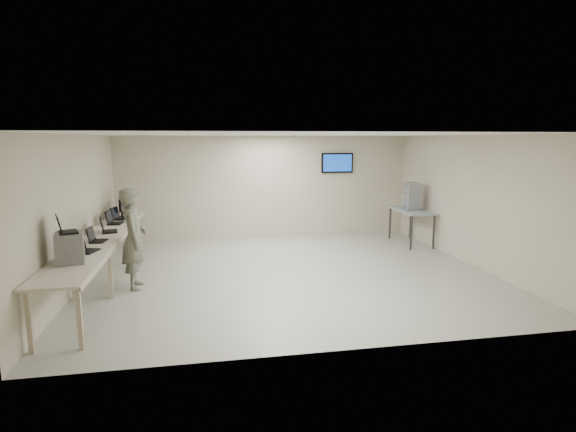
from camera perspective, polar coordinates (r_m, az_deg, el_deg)
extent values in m
cube|color=#BABCAA|center=(9.29, 0.23, -7.22)|extent=(8.00, 7.00, 0.01)
cube|color=white|center=(8.88, 0.24, 10.33)|extent=(8.00, 7.00, 0.01)
cube|color=beige|center=(12.41, -2.77, 3.68)|extent=(8.00, 0.01, 2.80)
cube|color=beige|center=(5.64, 6.86, -3.77)|extent=(8.00, 0.01, 2.80)
cube|color=beige|center=(9.13, -25.26, 0.56)|extent=(0.01, 7.00, 2.80)
cube|color=beige|center=(10.48, 22.28, 1.84)|extent=(0.01, 7.00, 2.80)
cube|color=#313131|center=(12.76, 6.21, 6.73)|extent=(0.15, 0.04, 0.15)
cube|color=black|center=(12.72, 6.27, 6.72)|extent=(0.90, 0.06, 0.55)
cube|color=navy|center=(12.69, 6.31, 6.71)|extent=(0.82, 0.01, 0.47)
cube|color=beige|center=(9.13, -22.60, -2.58)|extent=(0.75, 6.00, 0.04)
cube|color=#B4A58D|center=(9.06, -20.27, -2.71)|extent=(0.02, 6.00, 0.06)
cube|color=#B4A58D|center=(6.69, -30.02, -11.53)|extent=(0.06, 0.06, 0.86)
cube|color=#B4A58D|center=(6.52, -24.94, -11.68)|extent=(0.06, 0.06, 0.86)
cube|color=#B4A58D|center=(8.46, -25.66, -6.88)|extent=(0.06, 0.06, 0.86)
cube|color=#B4A58D|center=(8.32, -21.64, -6.87)|extent=(0.06, 0.06, 0.86)
cube|color=#B4A58D|center=(10.15, -23.05, -4.03)|extent=(0.06, 0.06, 0.86)
cube|color=#B4A58D|center=(10.03, -19.69, -3.97)|extent=(0.06, 0.06, 0.86)
cube|color=#B4A58D|center=(12.01, -21.07, -1.85)|extent=(0.06, 0.06, 0.86)
cube|color=#B4A58D|center=(11.91, -18.23, -1.78)|extent=(0.06, 0.06, 0.86)
cube|color=#5B5E60|center=(7.38, -25.97, -3.64)|extent=(0.46, 0.51, 0.45)
cube|color=black|center=(7.34, -26.11, -1.84)|extent=(0.35, 0.41, 0.02)
cube|color=black|center=(7.35, -27.12, -0.83)|extent=(0.17, 0.33, 0.25)
cube|color=black|center=(7.34, -27.01, -0.82)|extent=(0.14, 0.28, 0.20)
cube|color=black|center=(8.00, -24.08, -4.11)|extent=(0.35, 0.42, 0.02)
cube|color=black|center=(8.00, -25.06, -3.14)|extent=(0.16, 0.35, 0.26)
cube|color=black|center=(8.00, -24.96, -3.14)|extent=(0.13, 0.30, 0.21)
cube|color=black|center=(8.72, -22.92, -2.95)|extent=(0.28, 0.37, 0.02)
cube|color=black|center=(8.72, -23.77, -2.11)|extent=(0.10, 0.33, 0.24)
cube|color=black|center=(8.72, -23.68, -2.10)|extent=(0.08, 0.29, 0.20)
cube|color=black|center=(9.52, -21.70, -1.84)|extent=(0.35, 0.43, 0.02)
cube|color=black|center=(9.52, -22.57, -0.97)|extent=(0.15, 0.37, 0.28)
cube|color=black|center=(9.52, -22.48, -0.97)|extent=(0.12, 0.32, 0.23)
cube|color=black|center=(10.38, -21.01, -0.88)|extent=(0.31, 0.40, 0.02)
cube|color=black|center=(10.39, -21.80, -0.09)|extent=(0.11, 0.36, 0.27)
cube|color=black|center=(10.38, -21.71, -0.09)|extent=(0.08, 0.32, 0.23)
cube|color=black|center=(10.93, -20.42, -0.34)|extent=(0.35, 0.43, 0.02)
cube|color=black|center=(10.93, -21.14, 0.38)|extent=(0.16, 0.35, 0.26)
cube|color=black|center=(10.93, -21.06, 0.38)|extent=(0.13, 0.31, 0.22)
cylinder|color=black|center=(11.26, -20.30, -0.07)|extent=(0.20, 0.20, 0.01)
cube|color=black|center=(11.25, -20.32, 0.36)|extent=(0.04, 0.03, 0.16)
cube|color=black|center=(11.22, -20.38, 1.35)|extent=(0.05, 0.44, 0.29)
cube|color=black|center=(11.22, -20.24, 1.36)|extent=(0.00, 0.40, 0.25)
cylinder|color=black|center=(11.78, -19.86, 0.37)|extent=(0.20, 0.20, 0.02)
cube|color=black|center=(11.77, -19.89, 0.80)|extent=(0.04, 0.03, 0.16)
cube|color=black|center=(11.74, -19.95, 1.78)|extent=(0.05, 0.46, 0.31)
cube|color=black|center=(11.73, -19.81, 1.79)|extent=(0.00, 0.42, 0.26)
imported|color=#505745|center=(8.62, -19.00, -2.72)|extent=(0.51, 0.72, 1.85)
cube|color=gray|center=(12.08, 15.43, 0.69)|extent=(0.70, 1.50, 0.04)
cube|color=#313131|center=(11.46, 15.38, -2.08)|extent=(0.04, 0.04, 0.86)
cube|color=#313131|center=(12.61, 12.83, -0.91)|extent=(0.04, 0.04, 0.86)
cube|color=#313131|center=(11.73, 18.02, -1.94)|extent=(0.04, 0.04, 0.86)
cube|color=#313131|center=(12.86, 15.29, -0.81)|extent=(0.04, 0.04, 0.86)
cube|color=gray|center=(12.06, 15.37, 1.20)|extent=(0.34, 0.38, 0.18)
cube|color=gray|center=(12.03, 15.40, 2.04)|extent=(0.34, 0.38, 0.18)
cube|color=gray|center=(12.01, 15.44, 2.88)|extent=(0.34, 0.38, 0.18)
cube|color=gray|center=(11.99, 15.48, 3.72)|extent=(0.34, 0.38, 0.18)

